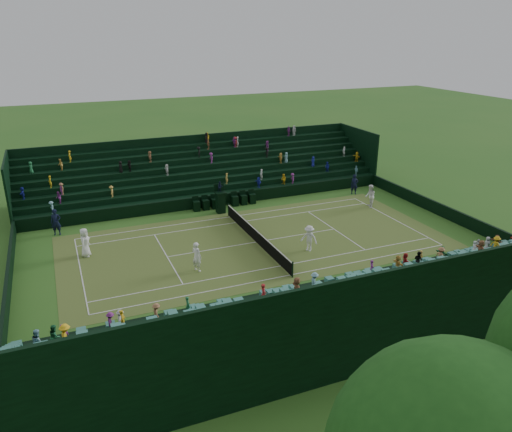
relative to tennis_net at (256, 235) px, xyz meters
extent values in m
plane|color=#2E6720|center=(0.00, 0.00, -0.53)|extent=(160.00, 160.00, 0.00)
cube|color=#417326|center=(0.00, 0.00, -0.52)|extent=(12.97, 26.77, 0.01)
cube|color=black|center=(0.00, 15.88, -0.03)|extent=(17.17, 0.20, 1.00)
cube|color=black|center=(0.00, -15.88, -0.03)|extent=(17.17, 0.20, 1.00)
cube|color=black|center=(8.48, 0.00, -0.03)|extent=(0.20, 31.77, 1.00)
cube|color=black|center=(-8.48, 0.00, -0.03)|extent=(0.20, 31.77, 1.00)
cube|color=black|center=(8.98, 0.00, -0.03)|extent=(0.80, 32.00, 1.00)
cube|color=black|center=(9.79, 0.00, 0.20)|extent=(0.80, 32.00, 1.45)
cube|color=black|center=(10.58, 0.00, 0.42)|extent=(0.80, 32.00, 1.90)
cube|color=black|center=(11.38, 0.00, 0.65)|extent=(0.80, 32.00, 2.35)
cube|color=black|center=(12.18, 0.00, 0.87)|extent=(0.80, 32.00, 2.80)
cube|color=black|center=(12.98, 0.00, 1.10)|extent=(0.80, 32.00, 3.25)
cube|color=black|center=(13.79, 0.00, 1.32)|extent=(0.80, 32.00, 3.70)
cube|color=black|center=(14.59, 0.00, 1.55)|extent=(0.80, 32.00, 4.15)
cube|color=black|center=(15.08, 0.00, 1.92)|extent=(0.20, 32.00, 4.90)
cube|color=black|center=(-8.98, 0.00, -0.03)|extent=(0.80, 32.00, 1.00)
cube|color=black|center=(-9.79, 0.00, 0.20)|extent=(0.80, 32.00, 1.45)
cube|color=black|center=(-10.58, 0.00, 0.42)|extent=(0.80, 32.00, 1.90)
cube|color=black|center=(-11.38, 0.00, 0.65)|extent=(0.80, 32.00, 2.35)
cube|color=black|center=(-12.18, 0.00, 0.87)|extent=(0.80, 32.00, 2.80)
cube|color=black|center=(-12.98, 0.00, 1.10)|extent=(0.80, 32.00, 3.25)
cube|color=black|center=(-13.79, 0.00, 1.32)|extent=(0.80, 32.00, 3.70)
cube|color=black|center=(-14.59, 0.00, 1.55)|extent=(0.80, 32.00, 4.15)
cube|color=black|center=(-15.08, 0.00, 1.92)|extent=(0.20, 32.00, 4.90)
cylinder|color=black|center=(-5.79, 0.00, 0.00)|extent=(0.10, 0.10, 1.06)
cylinder|color=black|center=(5.79, 0.00, 0.00)|extent=(0.10, 0.10, 1.06)
cube|color=black|center=(0.00, 0.00, -0.07)|extent=(11.57, 0.02, 0.86)
cube|color=white|center=(0.00, 0.00, 0.40)|extent=(11.57, 0.04, 0.07)
cube|color=black|center=(-6.74, -0.35, 0.32)|extent=(0.66, 0.66, 1.70)
cube|color=black|center=(-6.74, -0.35, 1.22)|extent=(0.85, 0.85, 0.09)
cube|color=black|center=(-7.07, -0.35, 1.55)|extent=(0.08, 0.85, 0.66)
imported|color=black|center=(-6.74, -0.35, 1.70)|extent=(0.41, 0.49, 0.88)
cube|color=black|center=(-7.94, -2.07, -0.10)|extent=(0.53, 0.53, 0.84)
cube|color=black|center=(-8.20, -2.07, 0.42)|extent=(0.06, 0.53, 0.53)
cube|color=black|center=(-7.94, -1.27, -0.10)|extent=(0.53, 0.53, 0.84)
cube|color=black|center=(-8.20, -1.27, 0.42)|extent=(0.06, 0.53, 0.53)
cube|color=black|center=(-7.94, -0.47, -0.10)|extent=(0.53, 0.53, 0.84)
cube|color=black|center=(-8.20, -0.47, 0.42)|extent=(0.06, 0.53, 0.53)
cube|color=black|center=(-7.94, 1.33, -0.10)|extent=(0.53, 0.53, 0.84)
cube|color=black|center=(-8.20, 1.33, 0.42)|extent=(0.06, 0.53, 0.53)
cube|color=black|center=(-7.94, 2.13, -0.10)|extent=(0.53, 0.53, 0.84)
cube|color=black|center=(-8.20, 2.13, 0.42)|extent=(0.06, 0.53, 0.53)
cube|color=black|center=(-7.94, 2.93, -0.10)|extent=(0.53, 0.53, 0.84)
cube|color=black|center=(-8.20, 2.93, 0.42)|extent=(0.06, 0.53, 0.53)
imported|color=white|center=(-2.26, -11.33, 0.46)|extent=(1.13, 0.96, 1.97)
imported|color=white|center=(2.69, -5.11, 0.45)|extent=(0.85, 0.77, 1.95)
imported|color=white|center=(-3.16, 11.75, 0.46)|extent=(1.17, 1.06, 1.97)
imported|color=white|center=(2.69, 2.78, 0.39)|extent=(1.34, 1.29, 1.83)
imported|color=black|center=(-6.78, 12.55, 0.39)|extent=(0.66, 0.78, 1.83)
imported|color=black|center=(-6.90, -12.97, 0.46)|extent=(0.60, 0.80, 1.98)
camera|label=1|loc=(30.01, -12.48, 13.72)|focal=35.00mm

